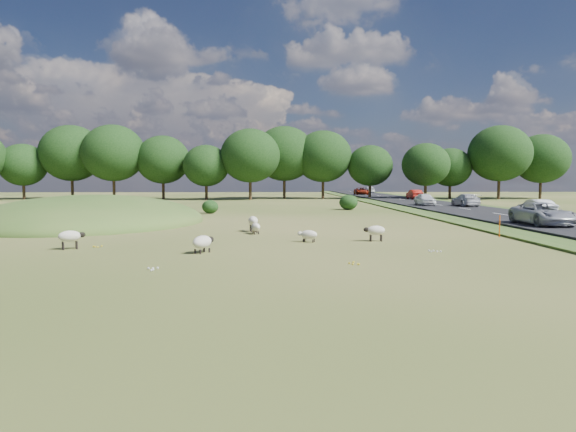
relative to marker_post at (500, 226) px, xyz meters
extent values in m
plane|color=#365019|center=(-13.26, 18.53, -0.60)|extent=(160.00, 160.00, 0.00)
ellipsoid|color=#33561E|center=(-25.26, 10.53, -0.60)|extent=(16.00, 20.00, 4.00)
cube|color=black|center=(6.74, 28.53, -0.47)|extent=(8.00, 150.00, 0.25)
cylinder|color=black|center=(-50.88, 54.76, 0.96)|extent=(0.44, 0.44, 3.12)
ellipsoid|color=black|center=(-50.88, 54.76, 4.78)|extent=(7.28, 7.28, 6.55)
cylinder|color=black|center=(-43.80, 55.88, 1.51)|extent=(0.44, 0.44, 4.21)
ellipsoid|color=black|center=(-43.80, 55.88, 6.65)|extent=(9.83, 9.83, 8.84)
cylinder|color=black|center=(-36.69, 54.08, 1.49)|extent=(0.44, 0.44, 4.18)
ellipsoid|color=black|center=(-36.69, 54.08, 6.60)|extent=(9.75, 9.75, 8.78)
cylinder|color=black|center=(-29.19, 54.78, 1.20)|extent=(0.44, 0.44, 3.61)
ellipsoid|color=black|center=(-29.19, 54.78, 5.61)|extent=(8.41, 8.41, 7.57)
cylinder|color=black|center=(-22.07, 51.96, 0.91)|extent=(0.44, 0.44, 3.02)
ellipsoid|color=black|center=(-22.07, 51.96, 4.60)|extent=(7.04, 7.04, 6.34)
cylinder|color=black|center=(-15.34, 51.51, 1.35)|extent=(0.44, 0.44, 3.90)
ellipsoid|color=black|center=(-15.34, 51.51, 6.11)|extent=(9.09, 9.09, 8.18)
cylinder|color=black|center=(-10.01, 56.43, 1.51)|extent=(0.44, 0.44, 4.22)
ellipsoid|color=black|center=(-10.01, 56.43, 6.67)|extent=(9.85, 9.85, 8.86)
cylinder|color=black|center=(-3.81, 55.48, 1.37)|extent=(0.44, 0.44, 3.94)
ellipsoid|color=black|center=(-3.81, 55.48, 6.19)|extent=(9.20, 9.20, 8.28)
cylinder|color=black|center=(3.61, 54.54, 0.94)|extent=(0.44, 0.44, 3.09)
ellipsoid|color=black|center=(3.61, 54.54, 4.72)|extent=(7.20, 7.20, 6.48)
cylinder|color=black|center=(11.51, 51.00, 0.96)|extent=(0.44, 0.44, 3.12)
ellipsoid|color=black|center=(11.51, 51.00, 4.78)|extent=(7.29, 7.29, 6.56)
cylinder|color=black|center=(16.64, 54.79, 0.87)|extent=(0.44, 0.44, 2.93)
ellipsoid|color=black|center=(16.64, 54.79, 4.45)|extent=(6.84, 6.84, 6.16)
cylinder|color=black|center=(23.60, 52.49, 1.48)|extent=(0.44, 0.44, 4.16)
ellipsoid|color=black|center=(23.60, 52.49, 6.57)|extent=(9.71, 9.71, 8.74)
cylinder|color=black|center=(31.29, 54.43, 1.27)|extent=(0.44, 0.44, 3.74)
ellipsoid|color=black|center=(31.29, 54.43, 5.83)|extent=(8.72, 8.72, 7.84)
ellipsoid|color=black|center=(-17.79, 20.07, 0.01)|extent=(1.49, 1.49, 1.22)
ellipsoid|color=black|center=(-4.30, 25.16, 0.17)|extent=(1.89, 1.89, 1.54)
ellipsoid|color=black|center=(-27.39, 28.79, 0.04)|extent=(1.57, 1.57, 1.28)
cylinder|color=#D8590C|center=(0.00, 0.00, 0.00)|extent=(0.06, 0.06, 1.20)
ellipsoid|color=#BCB39C|center=(-10.37, -1.73, -0.22)|extent=(0.96, 0.76, 0.44)
ellipsoid|color=silver|center=(-10.80, -1.54, -0.19)|extent=(0.34, 0.30, 0.22)
cylinder|color=black|center=(-10.64, -1.73, -0.52)|extent=(0.06, 0.06, 0.16)
cylinder|color=black|center=(-10.56, -1.53, -0.52)|extent=(0.06, 0.06, 0.16)
cylinder|color=black|center=(-10.19, -1.93, -0.52)|extent=(0.06, 0.06, 0.16)
cylinder|color=black|center=(-10.10, -1.73, -0.52)|extent=(0.06, 0.06, 0.16)
ellipsoid|color=#BCB39C|center=(-15.15, -5.37, -0.12)|extent=(1.02, 1.22, 0.55)
ellipsoid|color=black|center=(-14.86, -4.86, -0.08)|extent=(0.40, 0.43, 0.28)
cylinder|color=black|center=(-15.11, -5.03, -0.50)|extent=(0.08, 0.08, 0.20)
cylinder|color=black|center=(-14.88, -5.16, -0.50)|extent=(0.08, 0.08, 0.20)
cylinder|color=black|center=(-15.42, -5.58, -0.50)|extent=(0.08, 0.08, 0.20)
cylinder|color=black|center=(-15.18, -5.71, -0.50)|extent=(0.08, 0.08, 0.20)
ellipsoid|color=#BCB39C|center=(-6.97, -1.48, -0.04)|extent=(0.91, 0.50, 0.46)
ellipsoid|color=black|center=(-7.46, -1.49, -0.01)|extent=(0.30, 0.23, 0.23)
cylinder|color=black|center=(-7.24, -1.60, -0.43)|extent=(0.07, 0.07, 0.33)
cylinder|color=black|center=(-7.24, -1.37, -0.43)|extent=(0.07, 0.07, 0.33)
cylinder|color=black|center=(-6.71, -1.59, -0.43)|extent=(0.07, 0.07, 0.33)
cylinder|color=black|center=(-6.71, -1.36, -0.43)|extent=(0.07, 0.07, 0.33)
ellipsoid|color=#BCB39C|center=(-13.11, 2.21, -0.20)|extent=(0.65, 0.99, 0.47)
ellipsoid|color=silver|center=(-13.02, 1.73, -0.16)|extent=(0.27, 0.33, 0.23)
cylinder|color=black|center=(-12.95, 1.98, -0.51)|extent=(0.07, 0.07, 0.17)
cylinder|color=black|center=(-13.17, 1.93, -0.51)|extent=(0.07, 0.07, 0.17)
cylinder|color=black|center=(-13.05, 2.50, -0.51)|extent=(0.07, 0.07, 0.17)
cylinder|color=black|center=(-13.27, 2.45, -0.51)|extent=(0.07, 0.07, 0.17)
ellipsoid|color=#BCB39C|center=(-21.19, -4.00, 0.00)|extent=(1.09, 0.93, 0.49)
ellipsoid|color=black|center=(-20.74, -3.74, 0.03)|extent=(0.39, 0.36, 0.25)
cylinder|color=black|center=(-21.00, -3.76, -0.42)|extent=(0.07, 0.07, 0.35)
cylinder|color=black|center=(-20.88, -3.96, -0.42)|extent=(0.07, 0.07, 0.35)
cylinder|color=black|center=(-21.49, -4.04, -0.42)|extent=(0.07, 0.07, 0.35)
cylinder|color=black|center=(-21.37, -4.25, -0.42)|extent=(0.07, 0.07, 0.35)
ellipsoid|color=#BCB39C|center=(-13.31, 3.50, 0.06)|extent=(0.70, 1.12, 0.54)
ellipsoid|color=silver|center=(-13.38, 4.07, 0.10)|extent=(0.30, 0.38, 0.27)
cylinder|color=black|center=(-13.48, 3.79, -0.41)|extent=(0.08, 0.08, 0.39)
cylinder|color=black|center=(-13.22, 3.82, -0.41)|extent=(0.08, 0.08, 0.39)
cylinder|color=black|center=(-13.40, 3.18, -0.41)|extent=(0.08, 0.08, 0.39)
cylinder|color=black|center=(-13.14, 3.21, -0.41)|extent=(0.08, 0.08, 0.39)
imported|color=white|center=(8.64, 81.25, 0.33)|extent=(1.90, 4.68, 1.36)
imported|color=white|center=(4.84, 29.23, 0.33)|extent=(1.60, 3.97, 1.35)
imported|color=maroon|center=(8.64, 46.86, 0.33)|extent=(1.45, 4.15, 1.37)
imported|color=#B3B5BB|center=(4.84, 4.65, 0.35)|extent=(2.34, 5.07, 1.41)
imported|color=maroon|center=(4.84, 69.26, 0.32)|extent=(2.23, 4.84, 1.34)
imported|color=#B8BCC1|center=(8.64, 12.60, 0.30)|extent=(1.38, 3.95, 1.30)
imported|color=silver|center=(8.64, 27.24, 0.32)|extent=(1.87, 4.59, 1.33)
camera|label=1|loc=(-12.27, -26.93, 2.51)|focal=32.00mm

